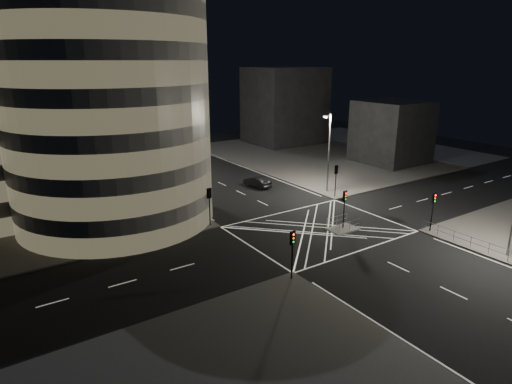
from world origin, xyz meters
TOP-DOWN VIEW (x-y plane):
  - ground at (0.00, 0.00)m, footprint 120.00×120.00m
  - sidewalk_far_right at (29.00, 27.00)m, footprint 42.00×42.00m
  - central_island at (2.00, -1.50)m, footprint 3.00×2.00m
  - office_tower_curved at (-20.74, 18.74)m, footprint 30.00×29.00m
  - office_block_rear at (-22.00, 42.00)m, footprint 24.00×16.00m
  - building_right_far at (26.00, 40.00)m, footprint 14.00×12.00m
  - building_right_near at (30.00, 16.00)m, footprint 10.00×10.00m
  - building_far_end at (-4.00, 58.00)m, footprint 18.00×8.00m
  - tree_a at (-10.50, 9.00)m, footprint 3.83×3.83m
  - tree_b at (-10.50, 15.00)m, footprint 3.95×3.95m
  - tree_c at (-10.50, 21.00)m, footprint 4.49×4.49m
  - tree_d at (-10.50, 27.00)m, footprint 4.33×4.33m
  - tree_e at (-10.50, 33.00)m, footprint 3.67×3.67m
  - traffic_signal_fl at (-8.80, 6.80)m, footprint 0.55×0.22m
  - traffic_signal_nl at (-8.80, -6.80)m, footprint 0.55×0.22m
  - traffic_signal_fr at (8.80, 6.80)m, footprint 0.55×0.22m
  - traffic_signal_nr at (8.80, -6.80)m, footprint 0.55×0.22m
  - traffic_signal_island at (2.00, -1.50)m, footprint 0.55×0.22m
  - street_lamp_left_near at (-9.44, 12.00)m, footprint 1.25×0.25m
  - street_lamp_left_far at (-9.44, 30.00)m, footprint 1.25×0.25m
  - street_lamp_right_far at (9.44, 9.00)m, footprint 1.25×0.25m
  - railing_near_right at (8.30, -12.15)m, footprint 0.06×11.70m
  - railing_island_south at (2.00, -2.40)m, footprint 2.80×0.06m
  - railing_island_north at (2.00, -0.60)m, footprint 2.80×0.06m
  - sedan at (3.23, 16.01)m, footprint 2.09×4.44m

SIDE VIEW (x-z plane):
  - ground at x=0.00m, z-range 0.00..0.00m
  - sidewalk_far_right at x=29.00m, z-range 0.00..0.15m
  - central_island at x=2.00m, z-range 0.00..0.15m
  - railing_near_right at x=8.30m, z-range 0.15..1.25m
  - railing_island_south at x=2.00m, z-range 0.15..1.25m
  - railing_island_north at x=2.00m, z-range 0.15..1.25m
  - sedan at x=3.23m, z-range 0.00..1.41m
  - traffic_signal_fl at x=-8.80m, z-range 0.91..4.91m
  - traffic_signal_nl at x=-8.80m, z-range 0.91..4.91m
  - traffic_signal_fr at x=8.80m, z-range 0.91..4.91m
  - traffic_signal_nr at x=8.80m, z-range 0.91..4.91m
  - traffic_signal_island at x=2.00m, z-range 0.91..4.91m
  - tree_e at x=-10.50m, z-range 1.19..7.53m
  - tree_a at x=-10.50m, z-range 1.27..7.95m
  - tree_d at x=-10.50m, z-range 1.21..8.33m
  - tree_b at x=-10.50m, z-range 1.37..8.39m
  - tree_c at x=-10.50m, z-range 1.24..8.60m
  - building_right_near at x=30.00m, z-range 0.15..10.15m
  - street_lamp_left_near at x=-9.44m, z-range 0.54..10.54m
  - street_lamp_left_far at x=-9.44m, z-range 0.54..10.54m
  - street_lamp_right_far at x=9.44m, z-range 0.54..10.54m
  - building_right_far at x=26.00m, z-range 0.15..15.15m
  - building_far_end at x=-4.00m, z-range 0.00..18.00m
  - office_block_rear at x=-22.00m, z-range 0.15..22.15m
  - office_tower_curved at x=-20.74m, z-range -0.95..26.25m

